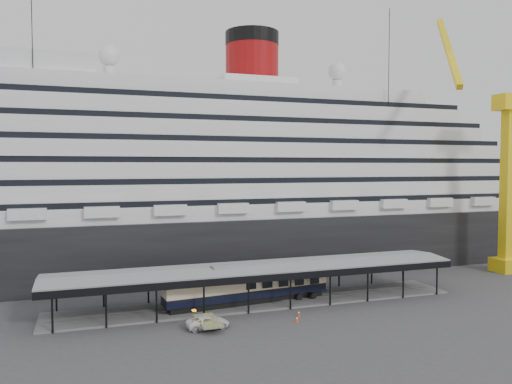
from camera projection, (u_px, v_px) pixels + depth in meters
ground at (272, 313)px, 63.42m from camera, size 200.00×200.00×0.00m
cruise_ship at (212, 168)px, 92.70m from camera, size 130.00×30.00×43.90m
platform_canopy at (259, 286)px, 68.02m from camera, size 56.00×9.18×5.30m
crane_yellow at (501, 159)px, 87.57m from camera, size 23.83×18.78×47.60m
port_truck at (208, 322)px, 57.54m from camera, size 5.07×2.47×1.39m
pullman_carriage at (248, 284)px, 67.46m from camera, size 23.36×5.49×22.75m
traffic_cone_left at (221, 325)px, 57.67m from camera, size 0.40×0.40×0.76m
traffic_cone_mid at (297, 319)px, 59.91m from camera, size 0.46×0.46×0.74m
traffic_cone_right at (299, 313)px, 62.16m from camera, size 0.51×0.51×0.79m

